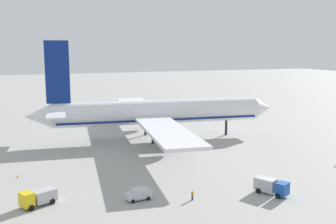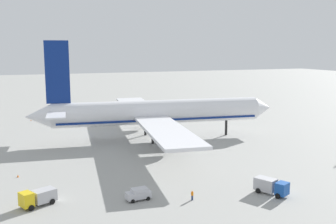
{
  "view_description": "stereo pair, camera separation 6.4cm",
  "coord_description": "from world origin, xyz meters",
  "px_view_note": "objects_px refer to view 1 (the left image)",
  "views": [
    {
      "loc": [
        -36.31,
        -99.25,
        24.47
      ],
      "look_at": [
        3.77,
        2.78,
        6.8
      ],
      "focal_mm": 42.04,
      "sensor_mm": 36.0,
      "label": 1
    },
    {
      "loc": [
        -36.25,
        -99.28,
        24.47
      ],
      "look_at": [
        3.77,
        2.78,
        6.8
      ],
      "focal_mm": 42.04,
      "sensor_mm": 36.0,
      "label": 2
    }
  ],
  "objects_px": {
    "ground_worker_1": "(192,195)",
    "traffic_cone_2": "(18,176)",
    "service_truck_2": "(271,186)",
    "service_van": "(139,194)",
    "service_truck_1": "(38,197)",
    "airliner": "(154,113)",
    "traffic_cone_3": "(41,121)",
    "traffic_cone_0": "(31,120)"
  },
  "relations": [
    {
      "from": "ground_worker_1",
      "to": "traffic_cone_2",
      "type": "distance_m",
      "value": 34.87
    },
    {
      "from": "traffic_cone_2",
      "to": "service_truck_2",
      "type": "bearing_deg",
      "value": -32.23
    },
    {
      "from": "service_van",
      "to": "service_truck_1",
      "type": "bearing_deg",
      "value": 167.12
    },
    {
      "from": "service_truck_2",
      "to": "airliner",
      "type": "bearing_deg",
      "value": 95.77
    },
    {
      "from": "ground_worker_1",
      "to": "traffic_cone_2",
      "type": "relative_size",
      "value": 2.93
    },
    {
      "from": "traffic_cone_2",
      "to": "service_truck_1",
      "type": "bearing_deg",
      "value": -79.99
    },
    {
      "from": "service_truck_1",
      "to": "traffic_cone_3",
      "type": "xyz_separation_m",
      "value": [
        5.47,
        75.96,
        -1.14
      ]
    },
    {
      "from": "service_truck_1",
      "to": "ground_worker_1",
      "type": "height_order",
      "value": "service_truck_1"
    },
    {
      "from": "service_van",
      "to": "traffic_cone_0",
      "type": "distance_m",
      "value": 83.17
    },
    {
      "from": "service_truck_1",
      "to": "traffic_cone_0",
      "type": "relative_size",
      "value": 10.86
    },
    {
      "from": "service_van",
      "to": "traffic_cone_2",
      "type": "distance_m",
      "value": 26.72
    },
    {
      "from": "ground_worker_1",
      "to": "traffic_cone_3",
      "type": "bearing_deg",
      "value": 102.37
    },
    {
      "from": "service_truck_2",
      "to": "ground_worker_1",
      "type": "bearing_deg",
      "value": 169.69
    },
    {
      "from": "airliner",
      "to": "traffic_cone_0",
      "type": "bearing_deg",
      "value": 126.13
    },
    {
      "from": "service_van",
      "to": "traffic_cone_0",
      "type": "height_order",
      "value": "service_van"
    },
    {
      "from": "service_truck_1",
      "to": "traffic_cone_0",
      "type": "distance_m",
      "value": 78.59
    },
    {
      "from": "service_truck_2",
      "to": "ground_worker_1",
      "type": "xyz_separation_m",
      "value": [
        -13.55,
        2.47,
        -0.65
      ]
    },
    {
      "from": "service_truck_1",
      "to": "traffic_cone_3",
      "type": "distance_m",
      "value": 76.17
    },
    {
      "from": "ground_worker_1",
      "to": "service_van",
      "type": "bearing_deg",
      "value": 158.14
    },
    {
      "from": "service_truck_1",
      "to": "traffic_cone_0",
      "type": "bearing_deg",
      "value": 88.41
    },
    {
      "from": "traffic_cone_2",
      "to": "service_van",
      "type": "bearing_deg",
      "value": -46.8
    },
    {
      "from": "airliner",
      "to": "traffic_cone_3",
      "type": "height_order",
      "value": "airliner"
    },
    {
      "from": "airliner",
      "to": "traffic_cone_2",
      "type": "bearing_deg",
      "value": -149.13
    },
    {
      "from": "service_truck_1",
      "to": "ground_worker_1",
      "type": "distance_m",
      "value": 24.59
    },
    {
      "from": "airliner",
      "to": "service_van",
      "type": "distance_m",
      "value": 44.44
    },
    {
      "from": "airliner",
      "to": "traffic_cone_2",
      "type": "relative_size",
      "value": 137.42
    },
    {
      "from": "service_van",
      "to": "ground_worker_1",
      "type": "distance_m",
      "value": 8.78
    },
    {
      "from": "service_truck_1",
      "to": "service_truck_2",
      "type": "bearing_deg",
      "value": -14.01
    },
    {
      "from": "service_truck_2",
      "to": "service_van",
      "type": "distance_m",
      "value": 22.44
    },
    {
      "from": "airliner",
      "to": "service_truck_1",
      "type": "relative_size",
      "value": 12.66
    },
    {
      "from": "service_truck_1",
      "to": "traffic_cone_3",
      "type": "relative_size",
      "value": 10.86
    },
    {
      "from": "service_van",
      "to": "traffic_cone_2",
      "type": "relative_size",
      "value": 7.64
    },
    {
      "from": "service_truck_1",
      "to": "ground_worker_1",
      "type": "xyz_separation_m",
      "value": [
        23.62,
        -6.81,
        -0.6
      ]
    },
    {
      "from": "service_truck_2",
      "to": "service_van",
      "type": "relative_size",
      "value": 1.45
    },
    {
      "from": "airliner",
      "to": "service_van",
      "type": "relative_size",
      "value": 18.0
    },
    {
      "from": "service_van",
      "to": "ground_worker_1",
      "type": "xyz_separation_m",
      "value": [
        8.14,
        -3.27,
        -0.22
      ]
    },
    {
      "from": "airliner",
      "to": "traffic_cone_0",
      "type": "height_order",
      "value": "airliner"
    },
    {
      "from": "service_van",
      "to": "traffic_cone_0",
      "type": "relative_size",
      "value": 7.64
    },
    {
      "from": "service_truck_1",
      "to": "traffic_cone_2",
      "type": "bearing_deg",
      "value": 100.01
    },
    {
      "from": "traffic_cone_0",
      "to": "traffic_cone_3",
      "type": "height_order",
      "value": "same"
    },
    {
      "from": "airliner",
      "to": "service_truck_2",
      "type": "distance_m",
      "value": 46.91
    },
    {
      "from": "airliner",
      "to": "ground_worker_1",
      "type": "height_order",
      "value": "airliner"
    }
  ]
}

